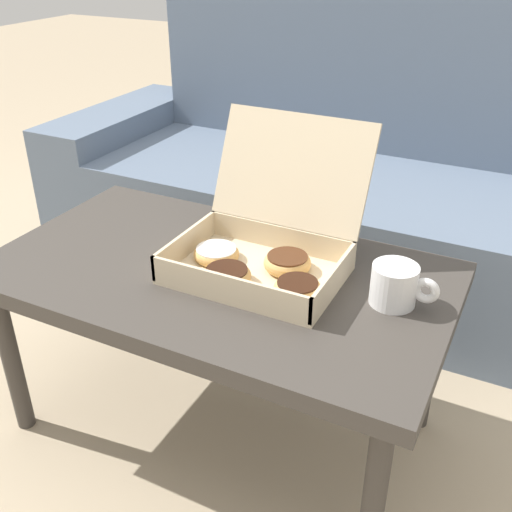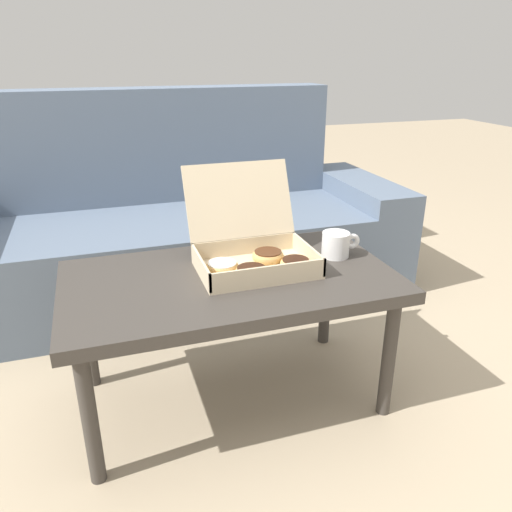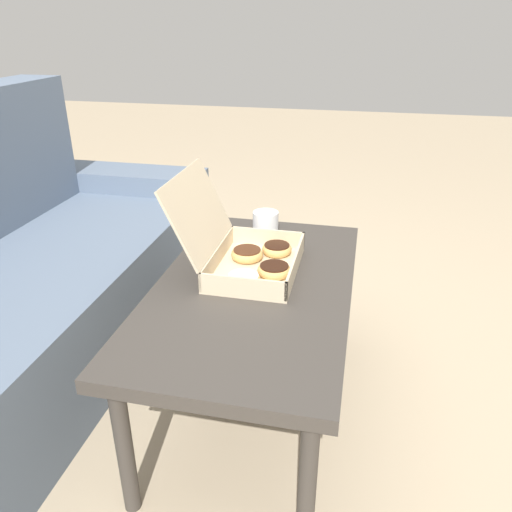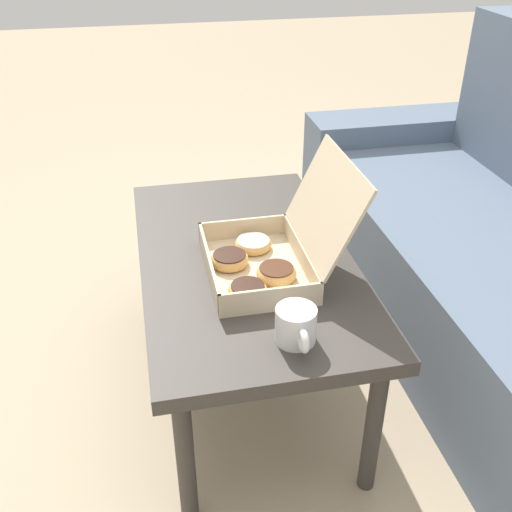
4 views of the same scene
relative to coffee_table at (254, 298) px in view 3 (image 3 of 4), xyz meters
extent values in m
plane|color=tan|center=(0.00, 0.13, -0.42)|extent=(12.00, 12.00, 0.00)
cube|color=slate|center=(0.00, 0.77, -0.21)|extent=(1.65, 0.59, 0.41)
cube|color=slate|center=(0.95, 0.87, -0.17)|extent=(0.24, 0.79, 0.50)
cube|color=#3D3833|center=(0.00, 0.00, 0.03)|extent=(1.03, 0.58, 0.04)
cylinder|color=#3D3833|center=(-0.46, -0.23, -0.20)|extent=(0.04, 0.04, 0.43)
cylinder|color=#3D3833|center=(0.46, -0.23, -0.20)|extent=(0.04, 0.04, 0.43)
cylinder|color=#3D3833|center=(-0.46, 0.23, -0.20)|extent=(0.04, 0.04, 0.43)
cylinder|color=#3D3833|center=(0.46, 0.23, -0.20)|extent=(0.04, 0.04, 0.43)
cube|color=beige|center=(0.09, 0.01, 0.05)|extent=(0.37, 0.26, 0.01)
cube|color=beige|center=(0.09, -0.11, 0.09)|extent=(0.37, 0.01, 0.06)
cube|color=beige|center=(0.09, 0.14, 0.09)|extent=(0.37, 0.01, 0.06)
cube|color=beige|center=(-0.09, 0.01, 0.09)|extent=(0.01, 0.26, 0.06)
cube|color=beige|center=(0.27, 0.01, 0.09)|extent=(0.01, 0.26, 0.06)
cube|color=beige|center=(0.09, 0.20, 0.23)|extent=(0.37, 0.12, 0.24)
torus|color=tan|center=(-0.02, 0.03, 0.07)|extent=(0.10, 0.10, 0.03)
cylinder|color=white|center=(-0.02, 0.03, 0.08)|extent=(0.09, 0.09, 0.01)
torus|color=tan|center=(0.21, -0.03, 0.07)|extent=(0.10, 0.10, 0.03)
cylinder|color=black|center=(0.21, -0.03, 0.08)|extent=(0.08, 0.08, 0.01)
torus|color=tan|center=(0.15, 0.06, 0.07)|extent=(0.10, 0.10, 0.03)
cylinder|color=#472614|center=(0.15, 0.06, 0.08)|extent=(0.09, 0.09, 0.02)
torus|color=tan|center=(0.05, -0.05, 0.07)|extent=(0.10, 0.10, 0.03)
cylinder|color=black|center=(0.05, -0.05, 0.08)|extent=(0.09, 0.09, 0.02)
cylinder|color=white|center=(0.39, 0.04, 0.09)|extent=(0.09, 0.09, 0.09)
torus|color=white|center=(0.45, 0.04, 0.10)|extent=(0.05, 0.02, 0.05)
camera|label=1|loc=(0.60, -1.00, 0.72)|focal=42.00mm
camera|label=2|loc=(-0.37, -1.38, 0.70)|focal=35.00mm
camera|label=3|loc=(-1.29, -0.29, 0.78)|focal=35.00mm
camera|label=4|loc=(1.41, -0.26, 0.93)|focal=42.00mm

